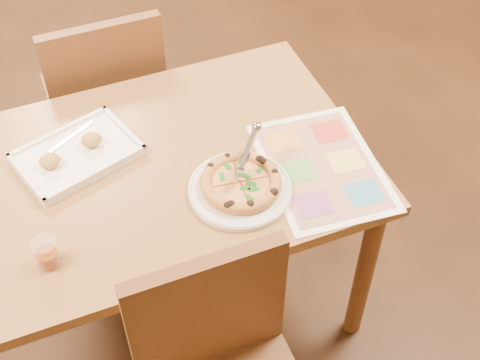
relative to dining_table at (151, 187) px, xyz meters
name	(u,v)px	position (x,y,z in m)	size (l,w,h in m)	color
dining_table	(151,187)	(0.00, 0.00, 0.00)	(1.30, 0.85, 0.72)	#A77842
chair_far	(106,88)	(0.00, 0.60, -0.07)	(0.42, 0.42, 0.47)	brown
plate	(240,190)	(0.22, -0.19, 0.09)	(0.30, 0.30, 0.02)	white
pizza	(241,182)	(0.22, -0.18, 0.11)	(0.24, 0.24, 0.04)	#CE8346
pizza_cutter	(246,155)	(0.26, -0.14, 0.18)	(0.13, 0.13, 0.10)	silver
appetizer_tray	(77,155)	(-0.19, 0.12, 0.10)	(0.40, 0.33, 0.06)	white
glass_tumbler	(47,254)	(-0.34, -0.23, 0.12)	(0.07, 0.07, 0.09)	#803309
menu	(322,167)	(0.48, -0.19, 0.09)	(0.33, 0.47, 0.01)	white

